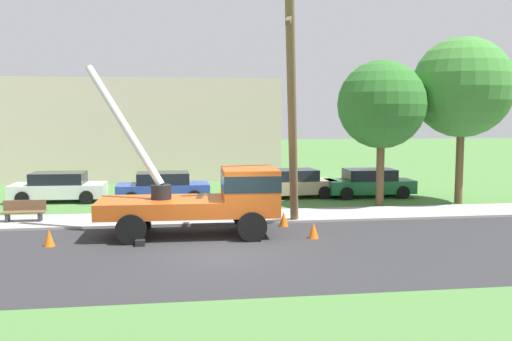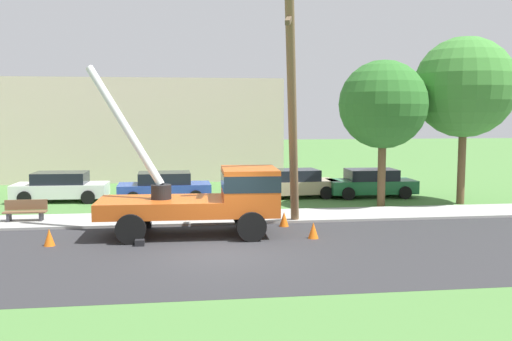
# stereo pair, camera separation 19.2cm
# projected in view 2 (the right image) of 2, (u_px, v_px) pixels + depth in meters

# --- Properties ---
(ground_plane) EXTENTS (120.00, 120.00, 0.00)m
(ground_plane) POSITION_uv_depth(u_px,v_px,m) (204.00, 196.00, 29.22)
(ground_plane) COLOR #477538
(road_asphalt) EXTENTS (80.00, 8.69, 0.01)m
(road_asphalt) POSITION_uv_depth(u_px,v_px,m) (222.00, 253.00, 17.39)
(road_asphalt) COLOR #2B2B2D
(road_asphalt) RESTS_ON ground
(sidewalk_strip) EXTENTS (80.00, 2.75, 0.10)m
(sidewalk_strip) POSITION_uv_depth(u_px,v_px,m) (211.00, 218.00, 23.02)
(sidewalk_strip) COLOR #9E9E99
(sidewalk_strip) RESTS_ON ground
(utility_truck) EXTENTS (6.76, 3.21, 5.98)m
(utility_truck) POSITION_uv_depth(u_px,v_px,m) (213.00, 195.00, 19.93)
(utility_truck) COLOR #C65119
(utility_truck) RESTS_ON ground
(leaning_utility_pole) EXTENTS (1.27, 3.56, 8.60)m
(leaning_utility_pole) POSITION_uv_depth(u_px,v_px,m) (292.00, 109.00, 20.52)
(leaning_utility_pole) COLOR brown
(leaning_utility_pole) RESTS_ON ground
(traffic_cone_ahead) EXTENTS (0.36, 0.36, 0.56)m
(traffic_cone_ahead) POSITION_uv_depth(u_px,v_px,m) (313.00, 230.00, 19.41)
(traffic_cone_ahead) COLOR orange
(traffic_cone_ahead) RESTS_ON ground
(traffic_cone_behind) EXTENTS (0.36, 0.36, 0.56)m
(traffic_cone_behind) POSITION_uv_depth(u_px,v_px,m) (49.00, 237.00, 18.32)
(traffic_cone_behind) COLOR orange
(traffic_cone_behind) RESTS_ON ground
(traffic_cone_curbside) EXTENTS (0.36, 0.36, 0.56)m
(traffic_cone_curbside) POSITION_uv_depth(u_px,v_px,m) (284.00, 219.00, 21.45)
(traffic_cone_curbside) COLOR orange
(traffic_cone_curbside) RESTS_ON ground
(parked_sedan_white) EXTENTS (4.46, 2.13, 1.42)m
(parked_sedan_white) POSITION_uv_depth(u_px,v_px,m) (61.00, 187.00, 27.46)
(parked_sedan_white) COLOR silver
(parked_sedan_white) RESTS_ON ground
(parked_sedan_blue) EXTENTS (4.45, 2.10, 1.42)m
(parked_sedan_blue) POSITION_uv_depth(u_px,v_px,m) (164.00, 187.00, 27.44)
(parked_sedan_blue) COLOR #263F99
(parked_sedan_blue) RESTS_ON ground
(parked_sedan_tan) EXTENTS (4.54, 2.27, 1.42)m
(parked_sedan_tan) POSITION_uv_depth(u_px,v_px,m) (293.00, 183.00, 28.74)
(parked_sedan_tan) COLOR tan
(parked_sedan_tan) RESTS_ON ground
(parked_sedan_green) EXTENTS (4.42, 2.06, 1.42)m
(parked_sedan_green) POSITION_uv_depth(u_px,v_px,m) (371.00, 183.00, 28.93)
(parked_sedan_green) COLOR #1E6638
(parked_sedan_green) RESTS_ON ground
(park_bench) EXTENTS (1.60, 0.45, 0.90)m
(park_bench) POSITION_uv_depth(u_px,v_px,m) (25.00, 211.00, 22.08)
(park_bench) COLOR brown
(park_bench) RESTS_ON ground
(roadside_tree_near) EXTENTS (3.97, 3.97, 6.64)m
(roadside_tree_near) POSITION_uv_depth(u_px,v_px,m) (383.00, 105.00, 25.47)
(roadside_tree_near) COLOR brown
(roadside_tree_near) RESTS_ON ground
(roadside_tree_far) EXTENTS (4.66, 4.66, 7.79)m
(roadside_tree_far) POSITION_uv_depth(u_px,v_px,m) (464.00, 88.00, 26.28)
(roadside_tree_far) COLOR brown
(roadside_tree_far) RESTS_ON ground
(lowrise_building_backdrop) EXTENTS (18.00, 6.00, 6.40)m
(lowrise_building_backdrop) POSITION_uv_depth(u_px,v_px,m) (141.00, 129.00, 37.31)
(lowrise_building_backdrop) COLOR beige
(lowrise_building_backdrop) RESTS_ON ground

